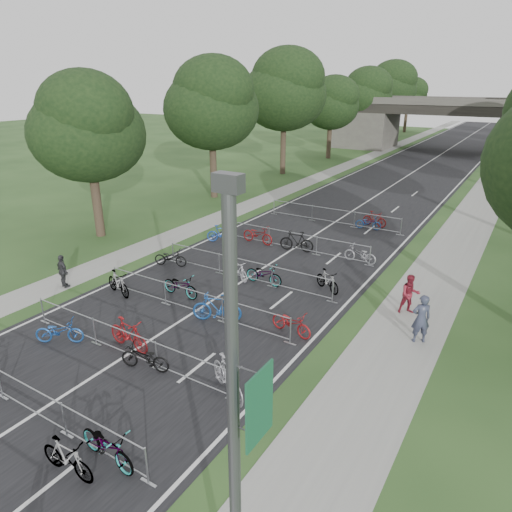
{
  "coord_description": "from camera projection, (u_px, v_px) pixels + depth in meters",
  "views": [
    {
      "loc": [
        11.22,
        -2.14,
        9.17
      ],
      "look_at": [
        0.25,
        15.65,
        1.1
      ],
      "focal_mm": 32.0,
      "sensor_mm": 36.0,
      "label": 1
    }
  ],
  "objects": [
    {
      "name": "road",
      "position": [
        418.0,
        169.0,
        50.19
      ],
      "size": [
        11.0,
        140.0,
        0.01
      ],
      "primitive_type": "cube",
      "color": "black",
      "rests_on": "ground"
    },
    {
      "name": "sidewalk_right",
      "position": [
        498.0,
        177.0,
        46.27
      ],
      "size": [
        3.0,
        140.0,
        0.01
      ],
      "primitive_type": "cube",
      "color": "gray",
      "rests_on": "ground"
    },
    {
      "name": "sidewalk_left",
      "position": [
        353.0,
        163.0,
        53.87
      ],
      "size": [
        2.0,
        140.0,
        0.01
      ],
      "primitive_type": "cube",
      "color": "gray",
      "rests_on": "ground"
    },
    {
      "name": "lane_markings",
      "position": [
        418.0,
        169.0,
        50.19
      ],
      "size": [
        0.12,
        140.0,
        0.0
      ],
      "primitive_type": "cube",
      "color": "silver",
      "rests_on": "ground"
    },
    {
      "name": "overpass_bridge",
      "position": [
        448.0,
        125.0,
        60.83
      ],
      "size": [
        31.0,
        8.0,
        7.05
      ],
      "color": "#4E4A46",
      "rests_on": "ground"
    },
    {
      "name": "lamppost",
      "position": [
        236.0,
        449.0,
        6.46
      ],
      "size": [
        0.61,
        0.65,
        8.21
      ],
      "color": "#4C4C51",
      "rests_on": "ground"
    },
    {
      "name": "tree_left_0",
      "position": [
        88.0,
        130.0,
        26.38
      ],
      "size": [
        6.72,
        6.72,
        10.25
      ],
      "color": "#33261C",
      "rests_on": "ground"
    },
    {
      "name": "tree_left_1",
      "position": [
        212.0,
        106.0,
        35.62
      ],
      "size": [
        7.56,
        7.56,
        11.53
      ],
      "color": "#33261C",
      "rests_on": "ground"
    },
    {
      "name": "tree_left_2",
      "position": [
        285.0,
        92.0,
        44.85
      ],
      "size": [
        8.4,
        8.4,
        12.81
      ],
      "color": "#33261C",
      "rests_on": "ground"
    },
    {
      "name": "tree_left_3",
      "position": [
        332.0,
        104.0,
        54.97
      ],
      "size": [
        6.72,
        6.72,
        10.25
      ],
      "color": "#33261C",
      "rests_on": "ground"
    },
    {
      "name": "tree_left_4",
      "position": [
        365.0,
        94.0,
        64.2
      ],
      "size": [
        7.56,
        7.56,
        11.53
      ],
      "color": "#33261C",
      "rests_on": "ground"
    },
    {
      "name": "tree_left_5",
      "position": [
        391.0,
        87.0,
        73.43
      ],
      "size": [
        8.4,
        8.4,
        12.81
      ],
      "color": "#33261C",
      "rests_on": "ground"
    },
    {
      "name": "tree_left_6",
      "position": [
        409.0,
        96.0,
        83.55
      ],
      "size": [
        6.72,
        6.72,
        10.25
      ],
      "color": "#33261C",
      "rests_on": "ground"
    },
    {
      "name": "barrier_row_1",
      "position": [
        30.0,
        400.0,
        13.16
      ],
      "size": [
        9.7,
        0.08,
        1.1
      ],
      "color": "#9C9FA3",
      "rests_on": "ground"
    },
    {
      "name": "barrier_row_2",
      "position": [
        124.0,
        343.0,
        16.02
      ],
      "size": [
        9.7,
        0.08,
        1.1
      ],
      "color": "#9C9FA3",
      "rests_on": "ground"
    },
    {
      "name": "barrier_row_3",
      "position": [
        193.0,
        301.0,
        19.04
      ],
      "size": [
        9.7,
        0.08,
        1.1
      ],
      "color": "#9C9FA3",
      "rests_on": "ground"
    },
    {
      "name": "barrier_row_4",
      "position": [
        245.0,
        270.0,
        22.21
      ],
      "size": [
        9.7,
        0.08,
        1.1
      ],
      "color": "#9C9FA3",
      "rests_on": "ground"
    },
    {
      "name": "barrier_row_5",
      "position": [
        292.0,
        241.0,
        26.18
      ],
      "size": [
        9.7,
        0.08,
        1.1
      ],
      "color": "#9C9FA3",
      "rests_on": "ground"
    },
    {
      "name": "barrier_row_6",
      "position": [
        333.0,
        216.0,
        30.94
      ],
      "size": [
        9.7,
        0.08,
        1.1
      ],
      "color": "#9C9FA3",
      "rests_on": "ground"
    },
    {
      "name": "bike_6",
      "position": [
        67.0,
        458.0,
        11.16
      ],
      "size": [
        1.77,
        0.59,
        1.05
      ],
      "primitive_type": "imported",
      "rotation": [
        0.0,
        0.0,
        1.63
      ],
      "color": "#9C9FA3",
      "rests_on": "ground"
    },
    {
      "name": "bike_7",
      "position": [
        107.0,
        446.0,
        11.54
      ],
      "size": [
        2.06,
        0.86,
        1.05
      ],
      "primitive_type": "imported",
      "rotation": [
        0.0,
        0.0,
        1.49
      ],
      "color": "#9C9FA3",
      "rests_on": "ground"
    },
    {
      "name": "bike_8",
      "position": [
        59.0,
        331.0,
        16.9
      ],
      "size": [
        1.86,
        1.48,
        0.95
      ],
      "primitive_type": "imported",
      "rotation": [
        0.0,
        0.0,
        2.12
      ],
      "color": "#1C4E9D",
      "rests_on": "ground"
    },
    {
      "name": "bike_9",
      "position": [
        129.0,
        334.0,
        16.44
      ],
      "size": [
        2.05,
        0.72,
        1.21
      ],
      "primitive_type": "imported",
      "rotation": [
        0.0,
        0.0,
        1.49
      ],
      "color": "maroon",
      "rests_on": "ground"
    },
    {
      "name": "bike_10",
      "position": [
        145.0,
        358.0,
        15.28
      ],
      "size": [
        1.89,
        1.06,
        0.94
      ],
      "primitive_type": "imported",
      "rotation": [
        0.0,
        0.0,
        4.97
      ],
      "color": "black",
      "rests_on": "ground"
    },
    {
      "name": "bike_11",
      "position": [
        228.0,
        377.0,
        14.05
      ],
      "size": [
        2.1,
        1.53,
        1.25
      ],
      "primitive_type": "imported",
      "rotation": [
        0.0,
        0.0,
        1.06
      ],
      "color": "gray",
      "rests_on": "ground"
    },
    {
      "name": "bike_12",
      "position": [
        118.0,
        283.0,
        20.69
      ],
      "size": [
        1.94,
        0.99,
        1.12
      ],
      "primitive_type": "imported",
      "rotation": [
        0.0,
        0.0,
        1.31
      ],
      "color": "#9C9FA3",
      "rests_on": "ground"
    },
    {
      "name": "bike_13",
      "position": [
        180.0,
        286.0,
        20.55
      ],
      "size": [
        2.0,
        0.76,
        1.04
      ],
      "primitive_type": "imported",
      "rotation": [
        0.0,
        0.0,
        1.54
      ],
      "color": "#9C9FA3",
      "rests_on": "ground"
    },
    {
      "name": "bike_14",
      "position": [
        217.0,
        308.0,
        18.36
      ],
      "size": [
        2.09,
        1.34,
        1.22
      ],
      "primitive_type": "imported",
      "rotation": [
        0.0,
        0.0,
        5.13
      ],
      "color": "#1A4A91",
      "rests_on": "ground"
    },
    {
      "name": "bike_15",
      "position": [
        291.0,
        323.0,
        17.48
      ],
      "size": [
        1.9,
        0.92,
        0.96
      ],
      "primitive_type": "imported",
      "rotation": [
        0.0,
        0.0,
        1.41
      ],
      "color": "maroon",
      "rests_on": "ground"
    },
    {
      "name": "bike_16",
      "position": [
        171.0,
        258.0,
        23.92
      ],
      "size": [
        1.89,
        1.16,
        0.94
      ],
      "primitive_type": "imported",
      "rotation": [
        0.0,
        0.0,
        1.9
      ],
      "color": "black",
      "rests_on": "ground"
    },
    {
      "name": "bike_17",
      "position": [
        238.0,
        270.0,
        22.3
      ],
      "size": [
        1.68,
        1.13,
        0.99
      ],
      "primitive_type": "imported",
      "rotation": [
        0.0,
        0.0,
        1.12
      ],
      "color": "#B6B6BE",
      "rests_on": "ground"
    },
    {
      "name": "bike_18",
      "position": [
        264.0,
        274.0,
        21.78
      ],
      "size": [
        1.94,
        0.68,
        1.02
      ],
      "primitive_type": "imported",
      "rotation": [
        0.0,
        0.0,
        1.57
      ],
      "color": "#9C9FA3",
      "rests_on": "ground"
    },
    {
      "name": "bike_19",
      "position": [
        327.0,
        281.0,
        21.09
      ],
      "size": [
        1.68,
        1.24,
        1.0
      ],
      "primitive_type": "imported",
      "rotation": [
        0.0,
        0.0,
        1.05
      ],
      "color": "#9C9FA3",
      "rests_on": "ground"
    },
    {
      "name": "bike_20",
      "position": [
        221.0,
        234.0,
        27.51
      ],
      "size": [
        1.77,
        1.28,
        1.05
      ],
      "primitive_type": "imported",
      "rotation": [
        0.0,
        0.0,
        2.08
      ],
      "color": "#1C459F",
      "rests_on": "ground"
    },
    {
      "name": "bike_21",
      "position": [
        258.0,
        235.0,
        27.25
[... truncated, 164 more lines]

